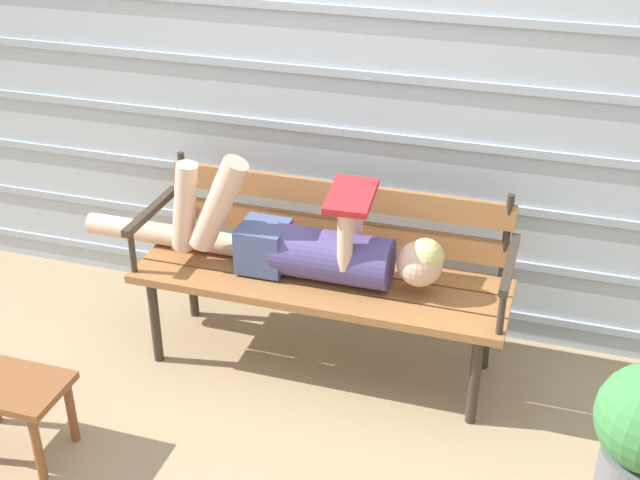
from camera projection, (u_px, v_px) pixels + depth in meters
name	position (u px, v px, depth m)	size (l,w,h in m)	color
ground_plane	(314.00, 375.00, 3.73)	(12.00, 12.00, 0.00)	tan
house_siding	(353.00, 101.00, 3.70)	(5.32, 0.08, 2.15)	#B2BCC6
park_bench	(325.00, 262.00, 3.63)	(1.61, 0.51, 0.84)	#9E6638
reclining_person	(299.00, 244.00, 3.54)	(1.66, 0.26, 0.54)	#514784
footstool	(8.00, 395.00, 3.19)	(0.46, 0.28, 0.33)	brown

